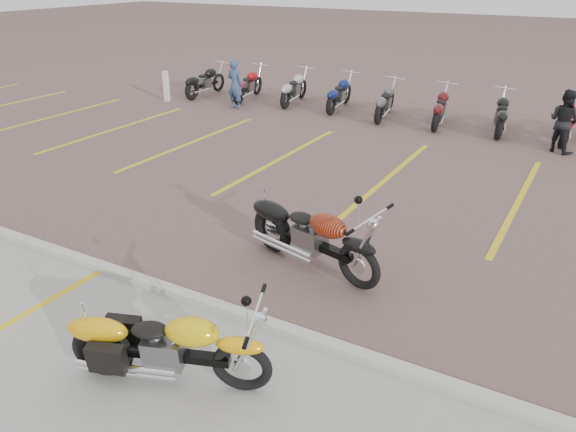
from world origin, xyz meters
name	(u,v)px	position (x,y,z in m)	size (l,w,h in m)	color
ground	(299,253)	(0.00, 0.00, 0.00)	(100.00, 100.00, 0.00)	brown
curb	(227,310)	(0.00, -2.00, 0.06)	(60.00, 0.18, 0.12)	#ADAAA3
parking_stripes	(388,178)	(0.00, 4.00, 0.00)	(38.00, 5.50, 0.01)	gold
yellow_cruiser	(166,347)	(0.21, -3.39, 0.46)	(2.18, 0.91, 0.93)	black
flame_cruiser	(311,237)	(0.37, -0.31, 0.50)	(2.43, 0.76, 1.02)	black
person_a	(235,84)	(-6.57, 7.70, 0.77)	(0.56, 0.37, 1.53)	navy
person_b	(564,121)	(2.99, 7.90, 0.77)	(0.75, 0.58, 1.54)	black
bollard	(166,86)	(-9.21, 7.42, 0.50)	(0.15, 0.15, 1.00)	silver
bg_bike_row	(531,117)	(2.14, 8.91, 0.55)	(22.30, 2.06, 1.10)	black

